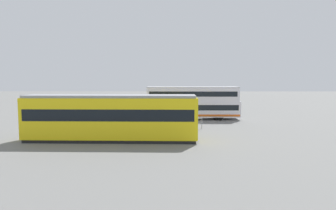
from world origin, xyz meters
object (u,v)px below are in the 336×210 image
Objects in this scene: double_decker_bus at (192,103)px; info_sign at (109,111)px; pedestrian_near_railing at (141,117)px; tram_yellow at (111,117)px.

info_sign is (8.77, 6.69, -0.34)m from double_decker_bus.
pedestrian_near_railing is 0.69× the size of info_sign.
double_decker_bus reaches higher than info_sign.
info_sign reaches higher than pedestrian_near_railing.
tram_yellow reaches higher than pedestrian_near_railing.
pedestrian_near_railing is 3.31m from info_sign.
double_decker_bus reaches higher than pedestrian_near_railing.
info_sign is (3.11, 0.88, 0.72)m from pedestrian_near_railing.
tram_yellow reaches higher than info_sign.
info_sign is (1.43, -5.89, -0.21)m from tram_yellow.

